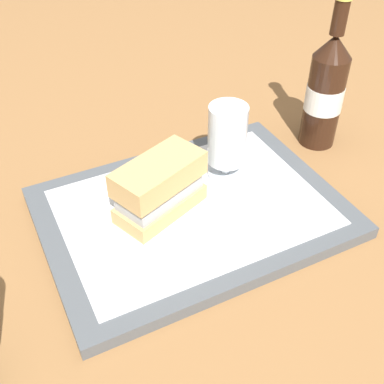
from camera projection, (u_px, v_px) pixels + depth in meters
name	position (u px, v px, depth m)	size (l,w,h in m)	color
ground_plane	(192.00, 217.00, 0.74)	(3.00, 3.00, 0.00)	olive
tray	(192.00, 212.00, 0.73)	(0.44, 0.32, 0.02)	#4C5156
placemat	(192.00, 207.00, 0.73)	(0.38, 0.27, 0.00)	silver
plate	(162.00, 215.00, 0.70)	(0.19, 0.19, 0.01)	white
sandwich	(162.00, 187.00, 0.67)	(0.14, 0.11, 0.08)	tan
beer_glass	(227.00, 140.00, 0.74)	(0.06, 0.06, 0.12)	silver
napkin_folded	(251.00, 207.00, 0.72)	(0.09, 0.07, 0.01)	white
beer_bottle	(325.00, 90.00, 0.83)	(0.07, 0.07, 0.27)	black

